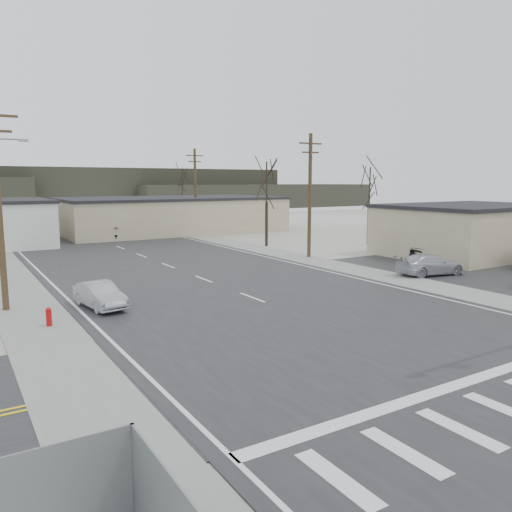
{
  "coord_description": "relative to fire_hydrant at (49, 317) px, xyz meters",
  "views": [
    {
      "loc": [
        -13.5,
        -14.3,
        6.19
      ],
      "look_at": [
        -0.91,
        6.16,
        2.6
      ],
      "focal_mm": 35.0,
      "sensor_mm": 36.0,
      "label": 1
    }
  ],
  "objects": [
    {
      "name": "car_parked_dark_a",
      "position": [
        29.31,
        3.61,
        0.34
      ],
      "size": [
        4.5,
        1.97,
        1.51
      ],
      "primitive_type": "imported",
      "rotation": [
        0.0,
        0.0,
        1.61
      ],
      "color": "black",
      "rests_on": "parking_lot"
    },
    {
      "name": "building_lot",
      "position": [
        34.2,
        4.0,
        1.71
      ],
      "size": [
        14.3,
        10.3,
        4.3
      ],
      "color": "#B6AC8B",
      "rests_on": "ground"
    },
    {
      "name": "parking_lot",
      "position": [
        30.2,
        -2.0,
        -0.44
      ],
      "size": [
        18.0,
        20.0,
        0.03
      ],
      "primitive_type": "cube",
      "color": "black",
      "rests_on": "ground"
    },
    {
      "name": "hill_center",
      "position": [
        25.2,
        88.0,
        4.05
      ],
      "size": [
        80.0,
        18.0,
        9.0
      ],
      "primitive_type": "cube",
      "color": "#333026",
      "rests_on": "ground"
    },
    {
      "name": "tree_right_far",
      "position": [
        25.2,
        44.0,
        5.13
      ],
      "size": [
        3.52,
        3.52,
        7.84
      ],
      "color": "#30241D",
      "rests_on": "ground"
    },
    {
      "name": "tree_lot",
      "position": [
        32.2,
        14.0,
        5.13
      ],
      "size": [
        3.52,
        3.52,
        7.84
      ],
      "color": "#30241D",
      "rests_on": "ground"
    },
    {
      "name": "upole_right_b",
      "position": [
        21.7,
        32.0,
        4.77
      ],
      "size": [
        2.2,
        0.3,
        10.0
      ],
      "color": "#4F3B24",
      "rests_on": "ground"
    },
    {
      "name": "tree_right_mid",
      "position": [
        22.7,
        18.0,
        5.48
      ],
      "size": [
        3.74,
        3.74,
        8.33
      ],
      "color": "#30241D",
      "rests_on": "ground"
    },
    {
      "name": "main_road",
      "position": [
        10.2,
        7.0,
        -0.43
      ],
      "size": [
        18.0,
        110.0,
        0.05
      ],
      "primitive_type": "cube",
      "color": "black",
      "rests_on": "ground"
    },
    {
      "name": "sidewalk_left",
      "position": [
        -0.4,
        12.0,
        -0.42
      ],
      "size": [
        3.0,
        90.0,
        0.06
      ],
      "primitive_type": "cube",
      "color": "gray",
      "rests_on": "ground"
    },
    {
      "name": "car_far_a",
      "position": [
        11.59,
        31.54,
        0.35
      ],
      "size": [
        4.02,
        5.6,
        1.51
      ],
      "primitive_type": "imported",
      "rotation": [
        0.0,
        0.0,
        2.73
      ],
      "color": "black",
      "rests_on": "main_road"
    },
    {
      "name": "sidewalk_right",
      "position": [
        20.8,
        12.0,
        -0.42
      ],
      "size": [
        3.0,
        90.0,
        0.06
      ],
      "primitive_type": "cube",
      "color": "gray",
      "rests_on": "ground"
    },
    {
      "name": "hill_right",
      "position": [
        60.2,
        82.0,
        2.3
      ],
      "size": [
        60.0,
        18.0,
        5.5
      ],
      "primitive_type": "cube",
      "color": "#333026",
      "rests_on": "ground"
    },
    {
      "name": "building_right_far",
      "position": [
        20.2,
        36.0,
        1.7
      ],
      "size": [
        26.3,
        14.3,
        4.3
      ],
      "color": "#B6AC8B",
      "rests_on": "ground"
    },
    {
      "name": "ground",
      "position": [
        10.2,
        -8.0,
        -0.45
      ],
      "size": [
        140.0,
        140.0,
        0.0
      ],
      "primitive_type": "plane",
      "color": "silver",
      "rests_on": "ground"
    },
    {
      "name": "sedan_crossing",
      "position": [
        2.7,
        2.11,
        0.23
      ],
      "size": [
        1.89,
        3.99,
        1.26
      ],
      "primitive_type": "imported",
      "rotation": [
        0.0,
        0.0,
        0.15
      ],
      "color": "gray",
      "rests_on": "main_road"
    },
    {
      "name": "cross_road",
      "position": [
        10.2,
        -8.0,
        -0.43
      ],
      "size": [
        90.0,
        10.0,
        0.04
      ],
      "primitive_type": "cube",
      "color": "black",
      "rests_on": "ground"
    },
    {
      "name": "fire_hydrant",
      "position": [
        0.0,
        0.0,
        0.0
      ],
      "size": [
        0.24,
        0.24,
        0.87
      ],
      "color": "#A50C0C",
      "rests_on": "ground"
    },
    {
      "name": "upole_right_a",
      "position": [
        21.7,
        10.0,
        4.77
      ],
      "size": [
        2.2,
        0.3,
        10.0
      ],
      "color": "#4F3B24",
      "rests_on": "ground"
    },
    {
      "name": "car_parked_silver",
      "position": [
        23.71,
        -0.52,
        0.27
      ],
      "size": [
        5.02,
        2.73,
        1.38
      ],
      "primitive_type": "imported",
      "rotation": [
        0.0,
        0.0,
        1.4
      ],
      "color": "#A1A5AC",
      "rests_on": "parking_lot"
    },
    {
      "name": "car_far_b",
      "position": [
        6.99,
        54.48,
        0.27
      ],
      "size": [
        2.47,
        4.22,
        1.35
      ],
      "primitive_type": "imported",
      "rotation": [
        0.0,
        0.0,
        0.23
      ],
      "color": "black",
      "rests_on": "main_road"
    }
  ]
}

